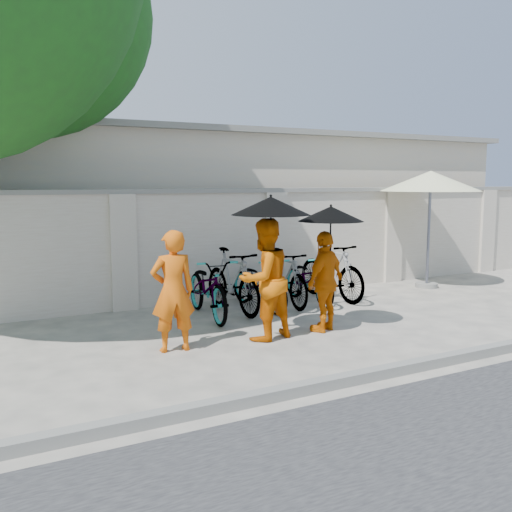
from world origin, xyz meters
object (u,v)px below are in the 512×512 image
monk_left (173,291)px  patio_umbrella (431,182)px  monk_center (265,279)px  monk_right (325,281)px

monk_left → patio_umbrella: size_ratio=0.66×
monk_center → patio_umbrella: patio_umbrella is taller
monk_left → patio_umbrella: patio_umbrella is taller
monk_center → monk_right: monk_center is taller
monk_right → patio_umbrella: bearing=-179.0°
monk_right → patio_umbrella: (3.92, 1.86, 1.44)m
monk_left → monk_right: 2.34m
monk_left → monk_right: monk_left is taller
monk_left → patio_umbrella: bearing=-159.4°
monk_center → patio_umbrella: 5.42m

